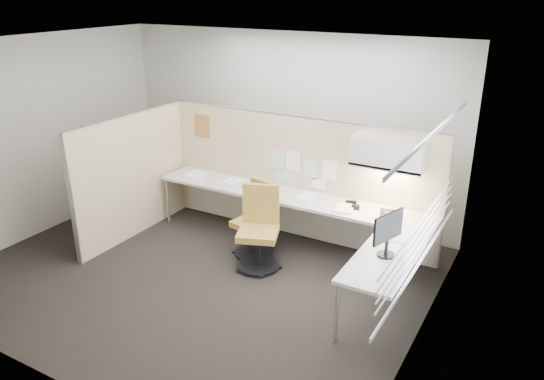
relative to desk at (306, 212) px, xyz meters
The scene contains 27 objects.
floor 1.58m from the desk, 129.58° to the right, with size 5.50×4.50×0.01m, color black.
ceiling 2.64m from the desk, 129.58° to the right, with size 5.50×4.50×0.01m, color white.
wall_back 1.66m from the desk, 129.62° to the left, with size 5.50×0.02×2.80m, color beige.
wall_front 3.59m from the desk, 105.41° to the right, with size 5.50×0.02×2.80m, color beige.
wall_left 3.93m from the desk, 162.99° to the right, with size 0.02×4.50×2.80m, color beige.
wall_right 2.28m from the desk, 31.75° to the right, with size 0.02×4.50×2.80m, color beige.
window_pane 2.32m from the desk, 32.11° to the right, with size 0.01×2.80×1.30m, color #95A1AE.
partition_back 0.67m from the desk, 128.75° to the left, with size 4.10×0.06×1.75m, color #D1B791.
partition_left 2.52m from the desk, 165.56° to the right, with size 0.06×2.20×1.75m, color #D1B791.
desk is the anchor object (origin of this frame).
overhead_bin 1.35m from the desk, 15.24° to the left, with size 0.90×0.36×0.38m, color beige.
task_light_strip 1.22m from the desk, 15.24° to the left, with size 0.60×0.06×0.02m, color #FFEABF.
pinned_papers 0.69m from the desk, 124.37° to the left, with size 1.01×0.00×0.47m.
poster 2.19m from the desk, 167.47° to the left, with size 0.28×0.00×0.35m, color orange.
chair_left 0.70m from the desk, 122.55° to the right, with size 0.63×0.65×1.05m.
chair_right 0.66m from the desk, 150.85° to the right, with size 0.54×0.56×0.99m.
monitor 1.68m from the desk, 32.60° to the right, with size 0.19×0.45×0.49m.
phone 1.11m from the desk, ahead, with size 0.26×0.25×0.12m.
stapler 0.61m from the desk, 27.25° to the left, with size 0.14×0.04×0.05m, color black.
tape_dispenser 0.67m from the desk, 12.22° to the left, with size 0.10×0.06×0.06m, color black.
coat_hook 2.99m from the desk, 150.92° to the right, with size 0.18×0.44×1.33m.
paper_stack_0 1.93m from the desk, behind, with size 0.23×0.30×0.04m, color white.
paper_stack_1 1.31m from the desk, behind, with size 0.23×0.30×0.02m, color white.
paper_stack_2 0.78m from the desk, behind, with size 0.23×0.30×0.03m, color white.
paper_stack_3 0.26m from the desk, 116.45° to the left, with size 0.23×0.30×0.02m, color white.
paper_stack_4 0.53m from the desk, ahead, with size 0.23×0.30×0.03m, color white.
paper_stack_5 1.40m from the desk, 15.41° to the right, with size 0.23×0.30×0.02m, color white.
Camera 1 is at (3.71, -4.68, 3.43)m, focal length 35.00 mm.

